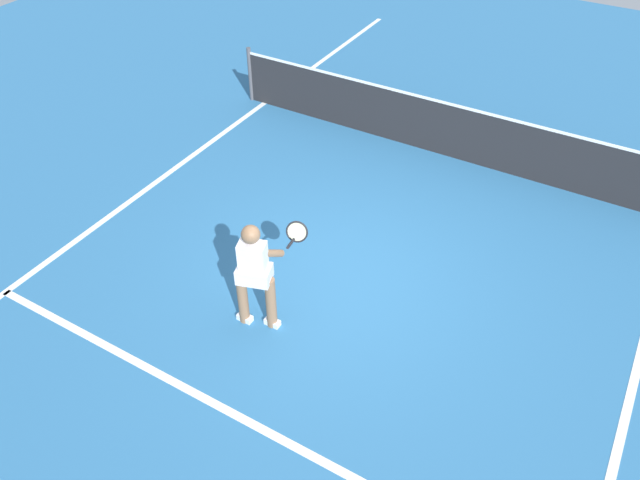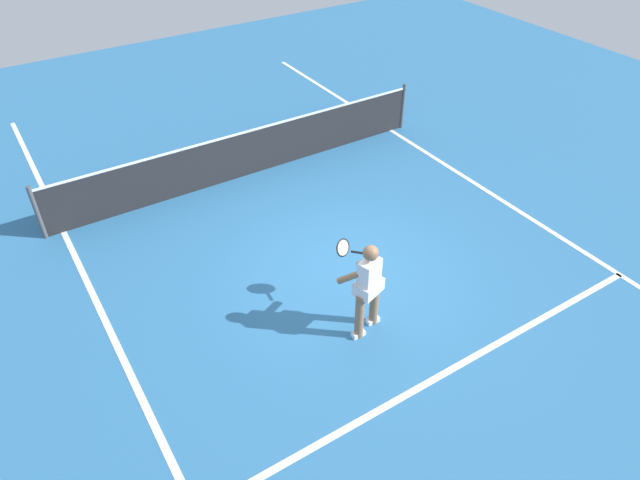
# 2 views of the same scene
# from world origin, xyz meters

# --- Properties ---
(ground_plane) EXTENTS (25.55, 25.55, 0.00)m
(ground_plane) POSITION_xyz_m (0.00, 0.00, 0.00)
(ground_plane) COLOR teal
(service_line_marking) EXTENTS (7.46, 0.10, 0.01)m
(service_line_marking) POSITION_xyz_m (0.00, -2.45, 0.00)
(service_line_marking) COLOR white
(service_line_marking) RESTS_ON ground
(sideline_left_marking) EXTENTS (0.10, 17.66, 0.01)m
(sideline_left_marking) POSITION_xyz_m (-3.73, 0.00, 0.00)
(sideline_left_marking) COLOR white
(sideline_left_marking) RESTS_ON ground
(sideline_right_marking) EXTENTS (0.10, 17.66, 0.01)m
(sideline_right_marking) POSITION_xyz_m (3.73, 0.00, 0.00)
(sideline_right_marking) COLOR white
(sideline_right_marking) RESTS_ON ground
(court_net) EXTENTS (8.14, 0.08, 1.07)m
(court_net) POSITION_xyz_m (0.00, 3.66, 0.50)
(court_net) COLOR #4C4C51
(court_net) RESTS_ON ground
(tennis_player) EXTENTS (0.66, 1.08, 1.55)m
(tennis_player) POSITION_xyz_m (-0.52, -1.17, 0.85)
(tennis_player) COLOR #8C6647
(tennis_player) RESTS_ON ground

